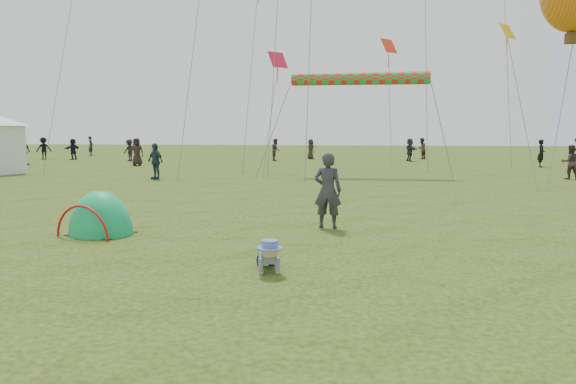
# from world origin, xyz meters

# --- Properties ---
(ground) EXTENTS (140.00, 140.00, 0.00)m
(ground) POSITION_xyz_m (0.00, 0.00, 0.00)
(ground) COLOR #1C330B
(crawling_toddler) EXTENTS (0.71, 0.87, 0.57)m
(crawling_toddler) POSITION_xyz_m (1.12, 0.67, 0.29)
(crawling_toddler) COLOR black
(crawling_toddler) RESTS_ON ground
(popup_tent) EXTENTS (1.77, 1.59, 1.92)m
(popup_tent) POSITION_xyz_m (-3.05, 3.15, 0.00)
(popup_tent) COLOR #0C9159
(popup_tent) RESTS_ON ground
(standing_adult) EXTENTS (0.69, 0.50, 1.77)m
(standing_adult) POSITION_xyz_m (1.88, 4.50, 0.89)
(standing_adult) COLOR #2F2E34
(standing_adult) RESTS_ON ground
(crowd_person_1) EXTENTS (0.69, 0.85, 1.65)m
(crowd_person_1) POSITION_xyz_m (-3.38, 30.65, 0.82)
(crowd_person_1) COLOR #3C322C
(crowd_person_1) RESTS_ON ground
(crowd_person_2) EXTENTS (1.06, 0.86, 1.68)m
(crowd_person_2) POSITION_xyz_m (-6.72, 15.51, 0.84)
(crowd_person_2) COLOR #283B48
(crowd_person_2) RESTS_ON ground
(crowd_person_3) EXTENTS (1.28, 1.07, 1.72)m
(crowd_person_3) POSITION_xyz_m (-21.62, 29.99, 0.86)
(crowd_person_3) COLOR black
(crowd_person_3) RESTS_ON ground
(crowd_person_4) EXTENTS (0.91, 0.63, 1.77)m
(crowd_person_4) POSITION_xyz_m (-11.45, 24.21, 0.89)
(crowd_person_4) COLOR black
(crowd_person_4) RESTS_ON ground
(crowd_person_5) EXTENTS (0.81, 1.57, 1.62)m
(crowd_person_5) POSITION_xyz_m (-19.22, 30.05, 0.81)
(crowd_person_5) COLOR black
(crowd_person_5) RESTS_ON ground
(crowd_person_6) EXTENTS (0.54, 0.71, 1.73)m
(crowd_person_6) POSITION_xyz_m (-21.03, 36.16, 0.87)
(crowd_person_6) COLOR #22222A
(crowd_person_6) RESTS_ON ground
(crowd_person_7) EXTENTS (0.98, 1.03, 1.67)m
(crowd_person_7) POSITION_xyz_m (7.70, 34.10, 0.84)
(crowd_person_7) COLOR #413128
(crowd_person_7) RESTS_ON ground
(crowd_person_9) EXTENTS (1.15, 0.84, 1.59)m
(crowd_person_9) POSITION_xyz_m (-14.12, 28.98, 0.80)
(crowd_person_9) COLOR black
(crowd_person_9) RESTS_ON ground
(crowd_person_10) EXTENTS (0.85, 0.92, 1.58)m
(crowd_person_10) POSITION_xyz_m (-0.97, 33.07, 0.79)
(crowd_person_10) COLOR #2B221A
(crowd_person_10) RESTS_ON ground
(crowd_person_11) EXTENTS (1.00, 1.63, 1.68)m
(crowd_person_11) POSITION_xyz_m (6.50, 31.14, 0.84)
(crowd_person_11) COLOR #29303D
(crowd_person_11) RESTS_ON ground
(crowd_person_12) EXTENTS (0.55, 0.70, 1.70)m
(crowd_person_12) POSITION_xyz_m (13.86, 25.95, 0.85)
(crowd_person_12) COLOR black
(crowd_person_12) RESTS_ON ground
(crowd_person_13) EXTENTS (0.80, 0.63, 1.60)m
(crowd_person_13) POSITION_xyz_m (12.40, 17.91, 0.80)
(crowd_person_13) COLOR #3B2C29
(crowd_person_13) RESTS_ON ground
(crowd_person_14) EXTENTS (1.12, 0.72, 1.77)m
(crowd_person_14) POSITION_xyz_m (-18.95, 23.72, 0.88)
(crowd_person_14) COLOR #202A31
(crowd_person_14) RESTS_ON ground
(rainbow_tube_kite) EXTENTS (6.79, 0.64, 0.64)m
(rainbow_tube_kite) POSITION_xyz_m (2.68, 18.85, 4.82)
(rainbow_tube_kite) COLOR red
(diamond_kite_0) EXTENTS (1.22, 1.22, 0.99)m
(diamond_kite_0) POSITION_xyz_m (4.68, 28.97, 7.96)
(diamond_kite_0) COLOR red
(diamond_kite_2) EXTENTS (0.88, 0.88, 0.72)m
(diamond_kite_2) POSITION_xyz_m (9.26, 17.61, 6.72)
(diamond_kite_2) COLOR yellow
(diamond_kite_6) EXTENTS (1.12, 1.12, 0.92)m
(diamond_kite_6) POSITION_xyz_m (-1.85, 21.55, 6.17)
(diamond_kite_6) COLOR red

